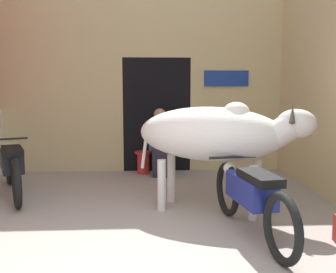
# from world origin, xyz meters

# --- Properties ---
(wall_back_with_doorway) EXTENTS (5.18, 0.93, 4.17)m
(wall_back_with_doorway) POSITION_xyz_m (0.09, 4.41, 1.75)
(wall_back_with_doorway) COLOR #D1BC84
(wall_back_with_doorway) RESTS_ON ground_plane
(cow) EXTENTS (2.24, 1.36, 1.41)m
(cow) POSITION_xyz_m (0.95, 1.75, 0.99)
(cow) COLOR silver
(cow) RESTS_ON ground_plane
(motorcycle_near) EXTENTS (0.58, 2.03, 0.78)m
(motorcycle_near) POSITION_xyz_m (1.18, 0.88, 0.44)
(motorcycle_near) COLOR black
(motorcycle_near) RESTS_ON ground_plane
(motorcycle_far) EXTENTS (0.92, 1.94, 0.79)m
(motorcycle_far) POSITION_xyz_m (-1.89, 2.60, 0.45)
(motorcycle_far) COLOR black
(motorcycle_far) RESTS_ON ground_plane
(shopkeeper_seated) EXTENTS (0.40, 0.34, 1.20)m
(shopkeeper_seated) POSITION_xyz_m (0.31, 3.77, 0.63)
(shopkeeper_seated) COLOR #282833
(shopkeeper_seated) RESTS_ON ground_plane
(plastic_stool) EXTENTS (0.32, 0.32, 0.41)m
(plastic_stool) POSITION_xyz_m (0.01, 3.96, 0.22)
(plastic_stool) COLOR red
(plastic_stool) RESTS_ON ground_plane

